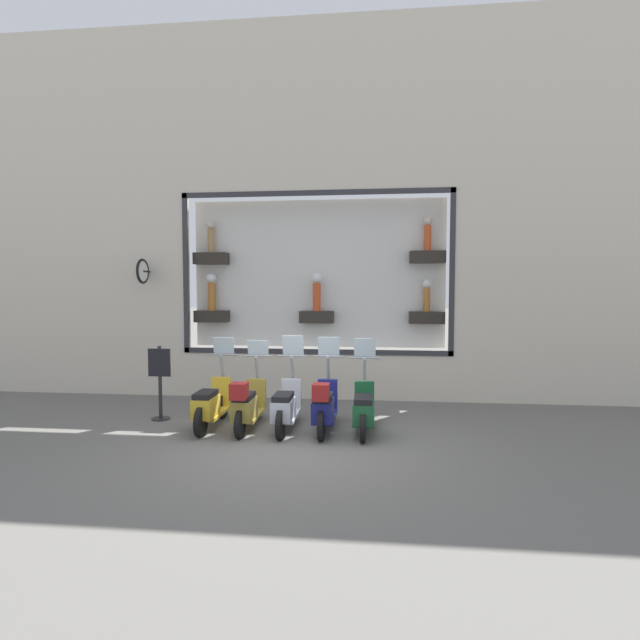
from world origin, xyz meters
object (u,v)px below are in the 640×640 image
object	(u,v)px
scooter_navy_1	(324,406)
scooter_silver_2	(286,407)
scooter_yellow_4	(211,405)
scooter_green_0	(364,409)
shop_sign_post	(160,381)
scooter_olive_3	(247,405)

from	to	relation	value
scooter_navy_1	scooter_silver_2	bearing A→B (deg)	85.17
scooter_navy_1	scooter_yellow_4	world-z (taller)	scooter_navy_1
scooter_silver_2	scooter_green_0	bearing A→B (deg)	-90.14
scooter_navy_1	scooter_yellow_4	size ratio (longest dim) A/B	1.00
scooter_silver_2	shop_sign_post	size ratio (longest dim) A/B	1.23
scooter_olive_3	scooter_yellow_4	distance (m)	0.71
scooter_silver_2	scooter_yellow_4	bearing A→B (deg)	90.01
scooter_silver_2	scooter_olive_3	bearing A→B (deg)	95.36
scooter_green_0	scooter_navy_1	distance (m)	0.71
scooter_navy_1	scooter_olive_3	bearing A→B (deg)	90.27
scooter_green_0	scooter_olive_3	world-z (taller)	scooter_green_0
scooter_green_0	scooter_navy_1	bearing A→B (deg)	94.55
scooter_silver_2	shop_sign_post	bearing A→B (deg)	79.21
scooter_silver_2	scooter_olive_3	size ratio (longest dim) A/B	1.00
scooter_green_0	scooter_olive_3	bearing A→B (deg)	91.70
scooter_silver_2	scooter_olive_3	distance (m)	0.71
scooter_navy_1	shop_sign_post	xyz separation A→B (m)	(0.56, 3.32, 0.29)
scooter_olive_3	shop_sign_post	size ratio (longest dim) A/B	1.23
scooter_navy_1	scooter_yellow_4	distance (m)	2.12
scooter_yellow_4	scooter_olive_3	bearing A→B (deg)	-95.35
scooter_navy_1	shop_sign_post	distance (m)	3.38
scooter_green_0	scooter_yellow_4	world-z (taller)	scooter_green_0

